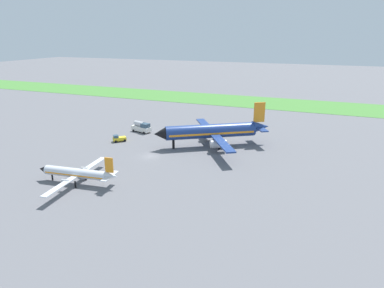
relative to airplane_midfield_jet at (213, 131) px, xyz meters
name	(u,v)px	position (x,y,z in m)	size (l,w,h in m)	color
ground_plane	(150,156)	(-11.85, -13.83, -4.16)	(600.00, 600.00, 0.00)	slate
grass_taxiway_strip	(235,101)	(-11.85, 67.46, -4.12)	(360.00, 28.00, 0.08)	#478438
airplane_midfield_jet	(213,131)	(0.00, 0.00, 0.00)	(28.63, 28.58, 11.56)	navy
airplane_foreground_turboprop	(77,173)	(-17.54, -33.87, -1.84)	(18.15, 21.15, 6.34)	silver
pushback_tug_near_gate	(119,138)	(-26.08, -6.05, -3.25)	(3.82, 3.82, 1.95)	yellow
fuel_truck_midfield	(141,127)	(-25.15, 5.12, -2.58)	(6.90, 3.97, 3.29)	white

